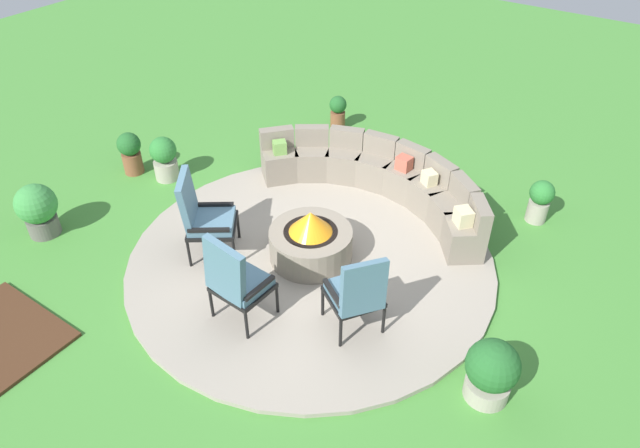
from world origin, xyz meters
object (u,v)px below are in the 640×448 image
lounge_chair_front_right (235,280)px  potted_plant_2 (164,157)px  potted_plant_3 (540,199)px  potted_plant_5 (37,208)px  lounge_chair_front_left (203,215)px  lounge_chair_back_left (357,292)px  curved_stone_bench (380,180)px  potted_plant_0 (130,152)px  fire_pit (311,240)px  potted_plant_4 (492,370)px  potted_plant_1 (338,111)px

lounge_chair_front_right → potted_plant_2: size_ratio=1.70×
potted_plant_3 → potted_plant_5: potted_plant_5 is taller
lounge_chair_front_left → potted_plant_5: lounge_chair_front_left is taller
lounge_chair_front_right → lounge_chair_back_left: size_ratio=1.12×
curved_stone_bench → potted_plant_0: size_ratio=5.42×
potted_plant_0 → potted_plant_3: potted_plant_0 is taller
fire_pit → curved_stone_bench: size_ratio=0.28×
lounge_chair_back_left → potted_plant_2: size_ratio=1.51×
curved_stone_bench → potted_plant_3: bearing=22.7°
lounge_chair_front_right → lounge_chair_back_left: bearing=31.2°
potted_plant_3 → potted_plant_4: bearing=-80.6°
fire_pit → lounge_chair_front_left: lounge_chair_front_left is taller
potted_plant_4 → potted_plant_5: bearing=-171.4°
potted_plant_3 → potted_plant_2: bearing=-156.9°
potted_plant_3 → potted_plant_4: (0.52, -3.11, 0.03)m
potted_plant_1 → potted_plant_5: potted_plant_5 is taller
potted_plant_0 → lounge_chair_back_left: bearing=-10.7°
fire_pit → potted_plant_5: bearing=-154.5°
lounge_chair_front_right → curved_stone_bench: bearing=91.1°
potted_plant_0 → potted_plant_4: size_ratio=0.95×
potted_plant_0 → potted_plant_1: (1.80, 2.98, -0.04)m
fire_pit → potted_plant_2: (-2.90, 0.33, 0.04)m
fire_pit → curved_stone_bench: (0.06, 1.61, 0.04)m
curved_stone_bench → potted_plant_3: (1.99, 0.83, -0.02)m
potted_plant_2 → lounge_chair_back_left: bearing=-14.5°
potted_plant_3 → fire_pit: bearing=-130.0°
fire_pit → lounge_chair_front_left: (-1.13, -0.65, 0.31)m
lounge_chair_front_left → lounge_chair_front_right: bearing=23.1°
potted_plant_1 → potted_plant_2: (-1.25, -2.80, 0.04)m
lounge_chair_back_left → potted_plant_3: bearing=16.2°
potted_plant_2 → potted_plant_4: 5.56m
lounge_chair_front_right → lounge_chair_front_left: bearing=152.2°
curved_stone_bench → potted_plant_3: curved_stone_bench is taller
lounge_chair_front_right → potted_plant_3: size_ratio=1.88×
potted_plant_0 → potted_plant_1: size_ratio=1.12×
potted_plant_0 → potted_plant_2: bearing=17.5°
lounge_chair_back_left → lounge_chair_front_left: bearing=121.9°
lounge_chair_front_left → potted_plant_1: bearing=151.8°
curved_stone_bench → potted_plant_2: 3.22m
curved_stone_bench → potted_plant_3: 2.16m
potted_plant_4 → potted_plant_5: (-5.81, -0.87, 0.03)m
potted_plant_4 → potted_plant_1: bearing=137.9°
potted_plant_2 → lounge_chair_front_left: bearing=-29.0°
potted_plant_1 → potted_plant_4: size_ratio=0.85×
curved_stone_bench → potted_plant_1: size_ratio=6.08×
lounge_chair_front_right → potted_plant_3: 4.30m
lounge_chair_front_right → potted_plant_4: (2.61, 0.63, -0.27)m
lounge_chair_front_left → potted_plant_2: (-1.76, 0.98, -0.27)m
curved_stone_bench → potted_plant_2: bearing=-156.7°
lounge_chair_front_left → potted_plant_4: (3.70, -0.02, -0.26)m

